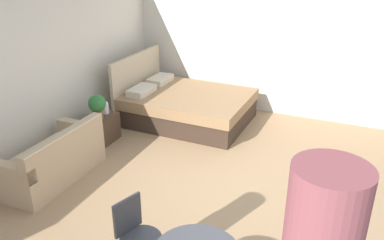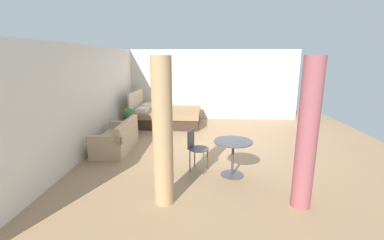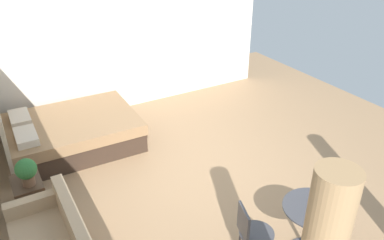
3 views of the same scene
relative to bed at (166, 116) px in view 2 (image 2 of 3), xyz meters
name	(u,v)px [view 2 (image 2 of 3)]	position (x,y,z in m)	size (l,w,h in m)	color
ground_plane	(215,145)	(-2.05, -1.63, -0.31)	(9.33, 9.24, 0.02)	#9E7A56
wall_back	(97,96)	(-2.05, 1.49, 0.98)	(9.33, 0.12, 2.56)	silver
wall_right	(213,85)	(1.11, -1.63, 0.98)	(0.12, 6.24, 2.56)	silver
bed	(166,116)	(0.00, 0.00, 0.00)	(1.70, 2.25, 1.17)	#38281E
couch	(117,140)	(-2.61, 0.84, -0.03)	(1.52, 0.76, 0.76)	tan
nightstand	(129,128)	(-1.35, 0.91, -0.07)	(0.54, 0.39, 0.46)	#473323
potted_plant	(128,114)	(-1.45, 0.88, 0.40)	(0.29, 0.29, 0.40)	brown
vase	(130,117)	(-1.23, 0.89, 0.26)	(0.12, 0.12, 0.19)	silver
balcony_table	(233,151)	(-3.92, -1.89, 0.20)	(0.75, 0.75, 0.71)	#3F3F44
cafe_chair_near_window	(195,146)	(-3.69, -1.15, 0.22)	(0.51, 0.51, 0.84)	#3F3F44
curtain_left	(307,135)	(-4.96, -2.86, 0.85)	(0.30, 0.30, 2.31)	#994C51
curtain_right	(163,133)	(-4.96, -0.71, 0.85)	(0.31, 0.31, 2.31)	tan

